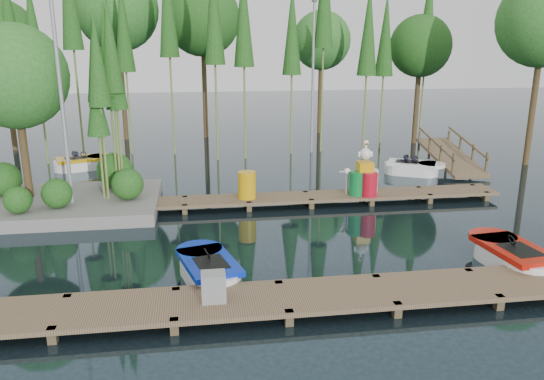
{
  "coord_description": "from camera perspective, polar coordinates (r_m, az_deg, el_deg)",
  "views": [
    {
      "loc": [
        -1.64,
        -14.03,
        5.2
      ],
      "look_at": [
        0.5,
        0.5,
        1.1
      ],
      "focal_mm": 35.0,
      "sensor_mm": 36.0,
      "label": 1
    }
  ],
  "objects": [
    {
      "name": "boat_white_far",
      "position": [
        22.36,
        14.86,
        2.29
      ],
      "size": [
        2.65,
        2.09,
        1.14
      ],
      "rotation": [
        0.0,
        0.0,
        0.21
      ],
      "color": "white",
      "rests_on": "ground"
    },
    {
      "name": "tree_screen",
      "position": [
        24.64,
        -9.75,
        17.52
      ],
      "size": [
        34.42,
        18.53,
        10.31
      ],
      "color": "#47371E",
      "rests_on": "ground"
    },
    {
      "name": "drum_cluster",
      "position": [
        17.83,
        10.02,
        1.2
      ],
      "size": [
        1.06,
        0.97,
        1.83
      ],
      "color": "#0C712D",
      "rests_on": "far_dock"
    },
    {
      "name": "utility_cabinet",
      "position": [
        10.58,
        -6.31,
        -10.31
      ],
      "size": [
        0.47,
        0.4,
        0.58
      ],
      "primitive_type": "cube",
      "color": "gray",
      "rests_on": "near_dock"
    },
    {
      "name": "lamp_rear",
      "position": [
        25.67,
        4.44,
        13.45
      ],
      "size": [
        0.3,
        0.3,
        7.25
      ],
      "color": "gray",
      "rests_on": "ground"
    },
    {
      "name": "near_dock",
      "position": [
        10.86,
        1.25,
        -11.59
      ],
      "size": [
        18.0,
        1.5,
        0.5
      ],
      "color": "brown",
      "rests_on": "ground"
    },
    {
      "name": "ground_plane",
      "position": [
        15.05,
        -1.61,
        -4.62
      ],
      "size": [
        90.0,
        90.0,
        0.0
      ],
      "primitive_type": "plane",
      "color": "#1D2E37"
    },
    {
      "name": "island",
      "position": [
        18.05,
        -23.52,
        7.91
      ],
      "size": [
        6.2,
        4.2,
        6.75
      ],
      "color": "slate",
      "rests_on": "ground"
    },
    {
      "name": "ramp",
      "position": [
        23.58,
        18.68,
        3.49
      ],
      "size": [
        1.5,
        3.94,
        1.49
      ],
      "color": "brown",
      "rests_on": "ground"
    },
    {
      "name": "far_dock",
      "position": [
        17.46,
        0.67,
        -0.94
      ],
      "size": [
        15.0,
        1.2,
        0.5
      ],
      "color": "brown",
      "rests_on": "ground"
    },
    {
      "name": "boat_yellow_far",
      "position": [
        23.87,
        -19.77,
        2.73
      ],
      "size": [
        2.67,
        1.84,
        1.23
      ],
      "rotation": [
        0.0,
        0.0,
        -0.02
      ],
      "color": "white",
      "rests_on": "ground"
    },
    {
      "name": "boat_red",
      "position": [
        13.98,
        24.41,
        -6.6
      ],
      "size": [
        1.38,
        2.64,
        0.86
      ],
      "rotation": [
        0.0,
        0.0,
        0.1
      ],
      "color": "white",
      "rests_on": "ground"
    },
    {
      "name": "boat_blue",
      "position": [
        12.19,
        -6.85,
        -8.55
      ],
      "size": [
        1.65,
        2.59,
        0.81
      ],
      "rotation": [
        0.0,
        0.0,
        0.26
      ],
      "color": "white",
      "rests_on": "ground"
    },
    {
      "name": "yellow_barrel",
      "position": [
        17.19,
        -2.71,
        0.55
      ],
      "size": [
        0.59,
        0.59,
        0.88
      ],
      "primitive_type": "cylinder",
      "color": "#D3990B",
      "rests_on": "far_dock"
    },
    {
      "name": "seagull_post",
      "position": [
        17.78,
        8.07,
        1.44
      ],
      "size": [
        0.56,
        0.3,
        0.89
      ],
      "color": "gray",
      "rests_on": "far_dock"
    },
    {
      "name": "lamp_island",
      "position": [
        17.0,
        -21.94,
        11.34
      ],
      "size": [
        0.3,
        0.3,
        7.25
      ],
      "color": "gray",
      "rests_on": "ground"
    }
  ]
}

